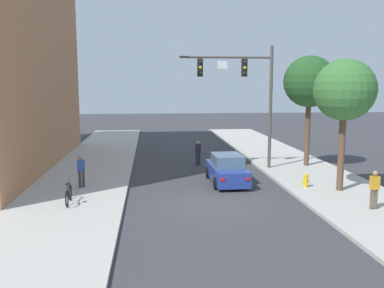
{
  "coord_description": "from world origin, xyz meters",
  "views": [
    {
      "loc": [
        -2.81,
        -17.72,
        5.3
      ],
      "look_at": [
        -0.48,
        5.27,
        2.0
      ],
      "focal_mm": 38.74,
      "sensor_mm": 36.0,
      "label": 1
    }
  ],
  "objects": [
    {
      "name": "pedestrian_sidewalk_right_walker",
      "position": [
        6.44,
        -1.8,
        1.06
      ],
      "size": [
        0.36,
        0.22,
        1.64
      ],
      "color": "brown",
      "rests_on": "sidewalk_right"
    },
    {
      "name": "street_tree_second",
      "position": [
        7.21,
        7.72,
        5.47
      ],
      "size": [
        3.24,
        3.24,
        6.98
      ],
      "color": "brown",
      "rests_on": "sidewalk_right"
    },
    {
      "name": "car_lead_blue",
      "position": [
        1.3,
        4.03,
        0.72
      ],
      "size": [
        1.89,
        4.27,
        1.6
      ],
      "color": "navy",
      "rests_on": "ground"
    },
    {
      "name": "sidewalk_left",
      "position": [
        -6.5,
        0.0,
        0.07
      ],
      "size": [
        5.0,
        60.0,
        0.15
      ],
      "primitive_type": "cube",
      "color": "#B2AFA8",
      "rests_on": "ground"
    },
    {
      "name": "ground_plane",
      "position": [
        0.0,
        0.0,
        0.0
      ],
      "size": [
        120.0,
        120.0,
        0.0
      ],
      "primitive_type": "plane",
      "color": "#38383D"
    },
    {
      "name": "pedestrian_sidewalk_left_walker",
      "position": [
        -6.31,
        3.24,
        1.06
      ],
      "size": [
        0.36,
        0.22,
        1.64
      ],
      "color": "#333338",
      "rests_on": "sidewalk_left"
    },
    {
      "name": "pedestrian_crossing_road",
      "position": [
        0.32,
        9.2,
        0.91
      ],
      "size": [
        0.36,
        0.22,
        1.64
      ],
      "color": "#232847",
      "rests_on": "ground"
    },
    {
      "name": "street_tree_nearest",
      "position": [
        6.46,
        1.37,
        5.02
      ],
      "size": [
        2.95,
        2.95,
        6.39
      ],
      "color": "brown",
      "rests_on": "sidewalk_right"
    },
    {
      "name": "traffic_signal_mast",
      "position": [
        3.02,
        7.26,
        5.3
      ],
      "size": [
        5.73,
        0.38,
        7.5
      ],
      "color": "#514C47",
      "rests_on": "sidewalk_right"
    },
    {
      "name": "sidewalk_right",
      "position": [
        6.5,
        0.0,
        0.07
      ],
      "size": [
        5.0,
        60.0,
        0.15
      ],
      "primitive_type": "cube",
      "color": "#B2AFA8",
      "rests_on": "ground"
    },
    {
      "name": "fire_hydrant",
      "position": [
        5.03,
        2.15,
        0.51
      ],
      "size": [
        0.48,
        0.24,
        0.72
      ],
      "color": "gold",
      "rests_on": "sidewalk_right"
    },
    {
      "name": "bicycle_leaning",
      "position": [
        -6.41,
        0.33,
        0.54
      ],
      "size": [
        0.16,
        1.77,
        0.98
      ],
      "color": "black",
      "rests_on": "sidewalk_left"
    }
  ]
}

